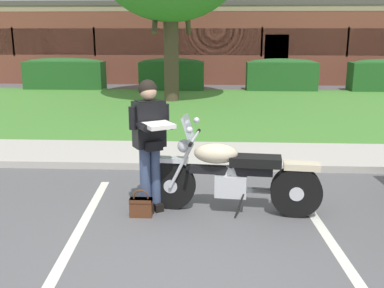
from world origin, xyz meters
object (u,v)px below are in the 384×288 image
(hedge_center_left, at_px, (172,74))
(hedge_center_right, at_px, (281,74))
(rider_person, at_px, (150,136))
(motorcycle, at_px, (239,176))
(handbag, at_px, (141,206))
(hedge_left, at_px, (65,73))
(brick_building, at_px, (185,41))

(hedge_center_left, xyz_separation_m, hedge_center_right, (4.18, -0.00, 0.00))
(rider_person, distance_m, hedge_center_right, 12.29)
(hedge_center_left, height_order, hedge_center_right, same)
(hedge_center_right, bearing_deg, motorcycle, -100.57)
(handbag, relative_size, hedge_left, 0.12)
(brick_building, bearing_deg, hedge_center_left, -90.58)
(motorcycle, xyz_separation_m, handbag, (-1.23, -0.21, -0.34))
(hedge_center_left, bearing_deg, handbag, -86.44)
(motorcycle, relative_size, hedge_left, 0.73)
(handbag, bearing_deg, hedge_left, 112.31)
(handbag, bearing_deg, hedge_center_left, 93.56)
(hedge_center_left, bearing_deg, brick_building, 89.42)
(hedge_center_left, relative_size, hedge_center_right, 0.93)
(rider_person, relative_size, hedge_left, 0.56)
(rider_person, relative_size, hedge_center_right, 0.65)
(hedge_center_left, height_order, brick_building, brick_building)
(handbag, bearing_deg, brick_building, 92.12)
(hedge_left, height_order, hedge_center_right, same)
(brick_building, bearing_deg, hedge_left, -123.55)
(handbag, height_order, hedge_center_right, hedge_center_right)
(rider_person, height_order, brick_building, brick_building)
(hedge_left, relative_size, hedge_center_right, 1.16)
(motorcycle, distance_m, brick_building, 18.37)
(rider_person, relative_size, handbag, 4.74)
(hedge_left, relative_size, brick_building, 0.15)
(hedge_center_left, bearing_deg, motorcycle, -80.48)
(motorcycle, bearing_deg, hedge_center_right, 79.43)
(rider_person, bearing_deg, handbag, -117.37)
(handbag, bearing_deg, motorcycle, 9.65)
(motorcycle, height_order, brick_building, brick_building)
(hedge_left, xyz_separation_m, hedge_center_right, (8.37, 0.00, 0.00))
(handbag, relative_size, hedge_center_left, 0.15)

